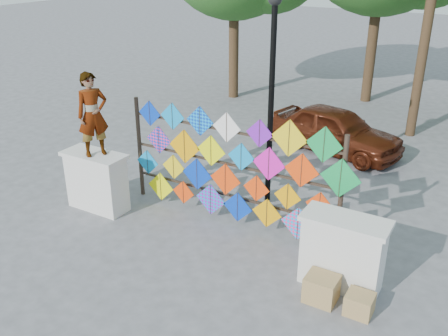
{
  "coord_description": "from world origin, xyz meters",
  "views": [
    {
      "loc": [
        4.5,
        -7.14,
        5.22
      ],
      "look_at": [
        -0.02,
        0.6,
        1.24
      ],
      "focal_mm": 40.0,
      "sensor_mm": 36.0,
      "label": 1
    }
  ],
  "objects_px": {
    "vendor_woman": "(93,115)",
    "kite_rack": "(233,168)",
    "lamppost": "(272,82)",
    "sedan": "(336,130)"
  },
  "relations": [
    {
      "from": "vendor_woman",
      "to": "kite_rack",
      "type": "bearing_deg",
      "value": -41.35
    },
    {
      "from": "kite_rack",
      "to": "lamppost",
      "type": "height_order",
      "value": "lamppost"
    },
    {
      "from": "kite_rack",
      "to": "sedan",
      "type": "height_order",
      "value": "kite_rack"
    },
    {
      "from": "vendor_woman",
      "to": "sedan",
      "type": "height_order",
      "value": "vendor_woman"
    },
    {
      "from": "lamppost",
      "to": "kite_rack",
      "type": "bearing_deg",
      "value": -97.92
    },
    {
      "from": "lamppost",
      "to": "vendor_woman",
      "type": "bearing_deg",
      "value": -142.84
    },
    {
      "from": "vendor_woman",
      "to": "lamppost",
      "type": "xyz_separation_m",
      "value": [
        2.9,
        2.2,
        0.55
      ]
    },
    {
      "from": "vendor_woman",
      "to": "sedan",
      "type": "bearing_deg",
      "value": 0.3
    },
    {
      "from": "vendor_woman",
      "to": "lamppost",
      "type": "bearing_deg",
      "value": -23.05
    },
    {
      "from": "kite_rack",
      "to": "sedan",
      "type": "xyz_separation_m",
      "value": [
        0.53,
        4.82,
        -0.59
      ]
    }
  ]
}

